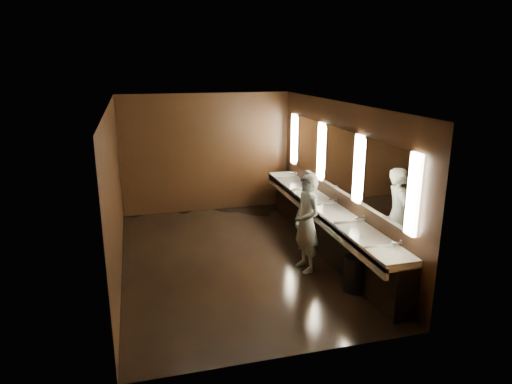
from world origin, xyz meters
TOP-DOWN VIEW (x-y plane):
  - floor at (0.00, 0.00)m, footprint 6.00×6.00m
  - ceiling at (0.00, 0.00)m, footprint 4.00×6.00m
  - wall_back at (0.00, 3.00)m, footprint 4.00×0.02m
  - wall_front at (0.00, -3.00)m, footprint 4.00×0.02m
  - wall_left at (-2.00, 0.00)m, footprint 0.02×6.00m
  - wall_right at (2.00, 0.00)m, footprint 0.02×6.00m
  - sink_counter at (1.79, 0.00)m, footprint 0.55×5.40m
  - mirror_band at (1.98, -0.00)m, footprint 0.06×5.03m
  - person at (1.10, -0.74)m, footprint 0.49×0.67m
  - trash_bin at (1.58, -1.67)m, footprint 0.37×0.37m

SIDE VIEW (x-z plane):
  - floor at x=0.00m, z-range 0.00..0.00m
  - trash_bin at x=1.58m, z-range 0.00..0.57m
  - sink_counter at x=1.79m, z-range -0.01..1.00m
  - person at x=1.10m, z-range 0.00..1.70m
  - wall_back at x=0.00m, z-range 0.00..2.80m
  - wall_front at x=0.00m, z-range 0.00..2.80m
  - wall_left at x=-2.00m, z-range 0.00..2.80m
  - wall_right at x=2.00m, z-range 0.00..2.80m
  - mirror_band at x=1.98m, z-range 1.17..2.32m
  - ceiling at x=0.00m, z-range 2.79..2.81m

